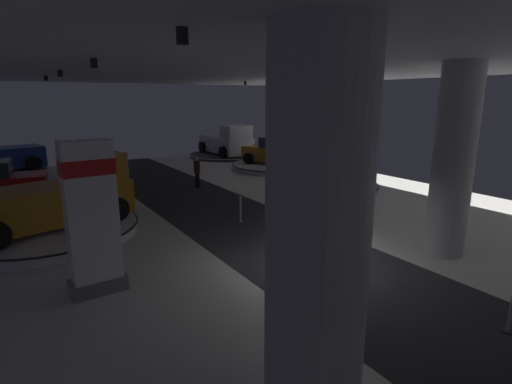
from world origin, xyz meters
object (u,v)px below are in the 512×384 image
at_px(brand_sign_pylon, 92,216).
at_px(pickup_truck_mid_left, 55,197).
at_px(pickup_truck_deep_right, 228,142).
at_px(display_platform_mid_right, 331,185).
at_px(display_car_mid_right, 333,169).
at_px(column_left, 318,227).
at_px(visitor_walking_near, 197,170).
at_px(display_platform_far_right, 275,166).
at_px(visitor_walking_far, 288,221).
at_px(column_right, 453,162).
at_px(display_platform_deep_right, 226,155).
at_px(display_platform_mid_left, 49,230).
at_px(display_car_far_right, 276,152).

bearing_deg(brand_sign_pylon, pickup_truck_mid_left, 92.63).
height_order(pickup_truck_deep_right, display_platform_mid_right, pickup_truck_deep_right).
bearing_deg(display_platform_mid_right, display_car_mid_right, 7.28).
height_order(column_left, display_car_mid_right, column_left).
bearing_deg(visitor_walking_near, pickup_truck_mid_left, -150.20).
xyz_separation_m(display_car_mid_right, visitor_walking_near, (-5.71, 3.90, -0.10)).
relative_size(display_platform_far_right, display_platform_mid_right, 1.18).
relative_size(pickup_truck_deep_right, display_car_mid_right, 1.22).
bearing_deg(visitor_walking_far, display_car_mid_right, 38.35).
height_order(column_right, display_platform_far_right, column_right).
bearing_deg(display_platform_deep_right, visitor_walking_near, -126.21).
xyz_separation_m(display_platform_mid_left, pickup_truck_mid_left, (0.31, 0.08, 1.08)).
bearing_deg(display_platform_mid_left, pickup_truck_mid_left, 14.90).
height_order(column_right, display_platform_mid_left, column_right).
bearing_deg(pickup_truck_mid_left, column_right, -40.83).
bearing_deg(visitor_walking_near, display_car_mid_right, -34.35).
xyz_separation_m(column_left, display_car_far_right, (11.12, 16.60, -1.63)).
distance_m(display_platform_deep_right, pickup_truck_deep_right, 1.08).
relative_size(brand_sign_pylon, display_platform_deep_right, 0.64).
height_order(display_car_mid_right, visitor_walking_near, display_car_mid_right).
distance_m(pickup_truck_deep_right, visitor_walking_far, 19.39).
xyz_separation_m(column_left, pickup_truck_mid_left, (-2.32, 10.50, -1.48)).
height_order(display_platform_mid_right, display_platform_mid_left, display_platform_mid_left).
distance_m(display_platform_mid_left, visitor_walking_near, 8.39).
xyz_separation_m(brand_sign_pylon, pickup_truck_mid_left, (-0.24, 5.15, -0.61)).
bearing_deg(display_platform_deep_right, brand_sign_pylon, -126.32).
bearing_deg(display_platform_far_right, display_car_far_right, -68.39).
distance_m(column_left, display_platform_mid_left, 11.05).
relative_size(pickup_truck_deep_right, display_platform_mid_left, 0.93).
relative_size(brand_sign_pylon, pickup_truck_mid_left, 0.64).
bearing_deg(column_right, display_car_mid_right, 68.49).
xyz_separation_m(display_platform_far_right, display_car_mid_right, (-0.74, -6.03, 0.81)).
bearing_deg(display_platform_deep_right, display_platform_mid_left, -136.92).
relative_size(display_platform_far_right, display_platform_mid_left, 0.97).
bearing_deg(display_platform_deep_right, display_platform_mid_right, -93.08).
height_order(column_right, brand_sign_pylon, column_right).
relative_size(column_left, display_platform_mid_right, 1.16).
height_order(display_car_far_right, pickup_truck_mid_left, pickup_truck_mid_left).
distance_m(display_platform_deep_right, display_car_mid_right, 12.63).
distance_m(pickup_truck_deep_right, display_car_far_right, 6.26).
relative_size(pickup_truck_deep_right, display_platform_far_right, 0.96).
bearing_deg(column_right, visitor_walking_far, 144.33).
distance_m(brand_sign_pylon, pickup_truck_mid_left, 5.19).
distance_m(display_platform_deep_right, pickup_truck_mid_left, 18.44).
relative_size(display_platform_deep_right, visitor_walking_near, 3.57).
bearing_deg(display_car_mid_right, pickup_truck_mid_left, -179.56).
xyz_separation_m(display_platform_far_right, visitor_walking_near, (-6.45, -2.13, 0.71)).
bearing_deg(display_car_far_right, display_platform_mid_left, -155.79).
relative_size(display_platform_deep_right, display_platform_mid_left, 0.98).
height_order(pickup_truck_mid_left, visitor_walking_near, pickup_truck_mid_left).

